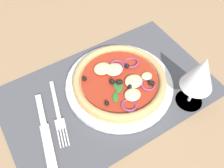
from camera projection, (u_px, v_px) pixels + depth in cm
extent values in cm
cube|color=#9E7A56|center=(109.00, 95.00, 61.89)|extent=(190.00, 140.00, 2.40)
cube|color=#4C4C51|center=(109.00, 92.00, 60.77)|extent=(51.16, 31.61, 0.40)
cylinder|color=white|center=(119.00, 84.00, 61.09)|extent=(26.39, 26.39, 1.34)
cylinder|color=tan|center=(119.00, 81.00, 60.16)|extent=(22.71, 22.71, 1.00)
torus|color=tan|center=(119.00, 79.00, 59.47)|extent=(22.70, 22.70, 1.80)
cylinder|color=#A82D19|center=(119.00, 80.00, 59.64)|extent=(18.62, 18.62, 0.30)
ellipsoid|color=beige|center=(114.00, 69.00, 60.48)|extent=(4.38, 3.94, 1.31)
ellipsoid|color=beige|center=(133.00, 95.00, 56.11)|extent=(3.85, 3.46, 1.15)
ellipsoid|color=beige|center=(102.00, 69.00, 60.66)|extent=(4.29, 3.86, 1.29)
ellipsoid|color=beige|center=(134.00, 81.00, 58.33)|extent=(4.33, 3.90, 1.30)
ellipsoid|color=beige|center=(147.00, 76.00, 59.56)|extent=(2.69, 2.42, 0.81)
sphere|color=black|center=(153.00, 83.00, 58.06)|extent=(1.18, 1.18, 1.18)
sphere|color=black|center=(118.00, 82.00, 58.24)|extent=(1.15, 1.15, 1.15)
sphere|color=black|center=(107.00, 103.00, 54.81)|extent=(1.06, 1.06, 1.06)
sphere|color=black|center=(130.00, 87.00, 57.45)|extent=(1.20, 1.20, 1.20)
sphere|color=black|center=(127.00, 66.00, 61.24)|extent=(1.20, 1.20, 1.20)
sphere|color=black|center=(120.00, 82.00, 58.35)|extent=(1.12, 1.12, 1.12)
sphere|color=black|center=(150.00, 83.00, 58.16)|extent=(1.16, 1.16, 1.16)
sphere|color=black|center=(111.00, 81.00, 58.41)|extent=(1.36, 1.36, 1.36)
sphere|color=black|center=(84.00, 79.00, 58.90)|extent=(1.13, 1.13, 1.13)
torus|color=#8E3D75|center=(131.00, 63.00, 62.32)|extent=(3.98, 3.94, 1.37)
torus|color=#8E3D75|center=(129.00, 105.00, 54.83)|extent=(3.73, 3.67, 1.39)
torus|color=#8E3D75|center=(117.00, 66.00, 61.69)|extent=(3.74, 3.76, 0.77)
torus|color=#8E3D75|center=(148.00, 85.00, 58.22)|extent=(3.58, 3.57, 0.88)
ellipsoid|color=#2D6B28|center=(117.00, 87.00, 57.89)|extent=(1.40, 2.80, 0.30)
ellipsoid|color=#2D6B28|center=(119.00, 88.00, 57.64)|extent=(3.08, 2.80, 0.30)
ellipsoid|color=#2D6B28|center=(115.00, 97.00, 56.16)|extent=(2.55, 3.13, 0.30)
cube|color=silver|center=(55.00, 100.00, 58.89)|extent=(3.58, 11.05, 0.44)
cube|color=silver|center=(60.00, 124.00, 55.00)|extent=(2.75, 2.98, 0.44)
cube|color=silver|center=(59.00, 139.00, 52.89)|extent=(1.36, 4.27, 0.44)
cube|color=silver|center=(62.00, 138.00, 53.00)|extent=(1.36, 4.27, 0.44)
cube|color=silver|center=(65.00, 137.00, 53.11)|extent=(1.36, 4.27, 0.44)
cube|color=silver|center=(67.00, 136.00, 53.22)|extent=(1.36, 4.27, 0.44)
cube|color=silver|center=(41.00, 110.00, 57.13)|extent=(3.08, 8.48, 0.62)
cube|color=silver|center=(49.00, 149.00, 51.57)|extent=(4.45, 11.76, 0.44)
cylinder|color=silver|center=(189.00, 100.00, 59.24)|extent=(6.40, 6.40, 0.40)
cylinder|color=silver|center=(192.00, 93.00, 56.67)|extent=(0.80, 0.80, 6.00)
cone|color=silver|center=(201.00, 73.00, 50.86)|extent=(7.20, 7.20, 8.50)
cone|color=#4C993D|center=(199.00, 77.00, 51.88)|extent=(4.64, 4.64, 5.15)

